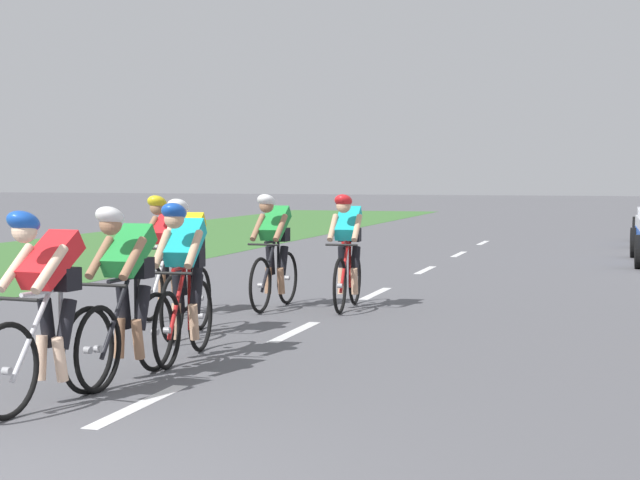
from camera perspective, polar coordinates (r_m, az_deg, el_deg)
grass_verge at (r=22.42m, az=-16.28°, el=-1.14°), size 7.00×60.00×0.01m
lane_markings_centre at (r=16.01m, az=2.99°, el=-2.86°), size 0.14×25.60×0.01m
cyclist_lead at (r=8.49m, az=-14.36°, el=-3.42°), size 0.46×1.72×1.56m
cyclist_second at (r=9.35m, az=-10.29°, el=-2.72°), size 0.43×1.72×1.56m
cyclist_third at (r=10.33m, az=-7.30°, el=-2.09°), size 0.44×1.72×1.56m
cyclist_fourth at (r=11.86m, az=-7.16°, el=-1.36°), size 0.44×1.72×1.56m
cyclist_fifth at (r=13.57m, az=-8.17°, el=-0.74°), size 0.42×1.72×1.56m
cyclist_sixth at (r=14.16m, az=-2.49°, el=-0.53°), size 0.42×1.72×1.56m
cyclist_seventh at (r=14.10m, az=1.47°, el=-0.54°), size 0.43×1.72×1.56m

